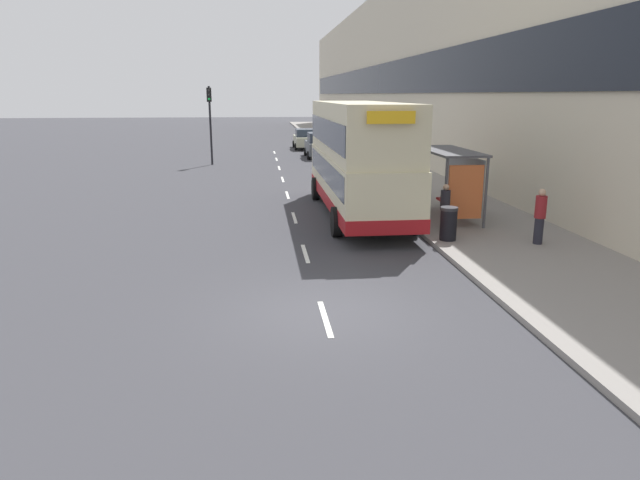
% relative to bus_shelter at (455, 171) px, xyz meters
% --- Properties ---
extents(ground_plane, '(220.00, 220.00, 0.00)m').
position_rel_bus_shelter_xyz_m(ground_plane, '(-5.77, -8.43, -1.88)').
color(ground_plane, '#38383D').
extents(pavement, '(5.00, 93.00, 0.14)m').
position_rel_bus_shelter_xyz_m(pavement, '(0.73, 30.07, -1.81)').
color(pavement, gray).
rests_on(pavement, ground_plane).
extents(terrace_facade, '(3.10, 93.00, 12.98)m').
position_rel_bus_shelter_xyz_m(terrace_facade, '(4.72, 30.07, 4.61)').
color(terrace_facade, beige).
rests_on(terrace_facade, ground_plane).
extents(lane_mark_0, '(0.12, 2.00, 0.01)m').
position_rel_bus_shelter_xyz_m(lane_mark_0, '(-5.77, -8.83, -1.87)').
color(lane_mark_0, silver).
rests_on(lane_mark_0, ground_plane).
extents(lane_mark_1, '(0.12, 2.00, 0.01)m').
position_rel_bus_shelter_xyz_m(lane_mark_1, '(-5.77, -3.74, -1.87)').
color(lane_mark_1, silver).
rests_on(lane_mark_1, ground_plane).
extents(lane_mark_2, '(0.12, 2.00, 0.01)m').
position_rel_bus_shelter_xyz_m(lane_mark_2, '(-5.77, 1.35, -1.87)').
color(lane_mark_2, silver).
rests_on(lane_mark_2, ground_plane).
extents(lane_mark_3, '(0.12, 2.00, 0.01)m').
position_rel_bus_shelter_xyz_m(lane_mark_3, '(-5.77, 6.44, -1.87)').
color(lane_mark_3, silver).
rests_on(lane_mark_3, ground_plane).
extents(lane_mark_4, '(0.12, 2.00, 0.01)m').
position_rel_bus_shelter_xyz_m(lane_mark_4, '(-5.77, 11.53, -1.87)').
color(lane_mark_4, silver).
rests_on(lane_mark_4, ground_plane).
extents(lane_mark_5, '(0.12, 2.00, 0.01)m').
position_rel_bus_shelter_xyz_m(lane_mark_5, '(-5.77, 16.62, -1.87)').
color(lane_mark_5, silver).
rests_on(lane_mark_5, ground_plane).
extents(lane_mark_6, '(0.12, 2.00, 0.01)m').
position_rel_bus_shelter_xyz_m(lane_mark_6, '(-5.77, 21.71, -1.87)').
color(lane_mark_6, silver).
rests_on(lane_mark_6, ground_plane).
extents(lane_mark_7, '(0.12, 2.00, 0.01)m').
position_rel_bus_shelter_xyz_m(lane_mark_7, '(-5.77, 26.80, -1.87)').
color(lane_mark_7, silver).
rests_on(lane_mark_7, ground_plane).
extents(bus_shelter, '(1.60, 4.20, 2.48)m').
position_rel_bus_shelter_xyz_m(bus_shelter, '(0.00, 0.00, 0.00)').
color(bus_shelter, '#4C4C51').
rests_on(bus_shelter, ground_plane).
extents(double_decker_bus_near, '(2.85, 10.64, 4.30)m').
position_rel_bus_shelter_xyz_m(double_decker_bus_near, '(-3.30, 1.55, 0.41)').
color(double_decker_bus_near, beige).
rests_on(double_decker_bus_near, ground_plane).
extents(car_0, '(1.91, 4.45, 1.85)m').
position_rel_bus_shelter_xyz_m(car_0, '(-2.61, 22.61, -0.97)').
color(car_0, '#4C5156').
rests_on(car_0, ground_plane).
extents(car_1, '(1.91, 4.58, 1.70)m').
position_rel_bus_shelter_xyz_m(car_1, '(-3.05, 29.79, -1.03)').
color(car_1, '#B7B799').
rests_on(car_1, ground_plane).
extents(pedestrian_at_shelter, '(0.36, 0.36, 1.84)m').
position_rel_bus_shelter_xyz_m(pedestrian_at_shelter, '(1.18, 1.52, -0.79)').
color(pedestrian_at_shelter, '#23232D').
rests_on(pedestrian_at_shelter, ground_plane).
extents(pedestrian_1, '(0.33, 0.33, 1.66)m').
position_rel_bus_shelter_xyz_m(pedestrian_1, '(2.40, 4.31, -0.89)').
color(pedestrian_1, '#23232D').
rests_on(pedestrian_1, ground_plane).
extents(pedestrian_2, '(0.34, 0.34, 1.70)m').
position_rel_bus_shelter_xyz_m(pedestrian_2, '(1.36, -3.87, -0.87)').
color(pedestrian_2, '#23232D').
rests_on(pedestrian_2, ground_plane).
extents(pedestrian_3, '(0.32, 0.32, 1.61)m').
position_rel_bus_shelter_xyz_m(pedestrian_3, '(-1.01, -2.07, -0.91)').
color(pedestrian_3, '#23232D').
rests_on(pedestrian_3, ground_plane).
extents(pedestrian_4, '(0.32, 0.32, 1.63)m').
position_rel_bus_shelter_xyz_m(pedestrian_4, '(-0.70, 2.42, -0.90)').
color(pedestrian_4, '#23232D').
rests_on(pedestrian_4, ground_plane).
extents(litter_bin, '(0.55, 0.55, 1.05)m').
position_rel_bus_shelter_xyz_m(litter_bin, '(-1.22, -3.11, -1.21)').
color(litter_bin, black).
rests_on(litter_bin, ground_plane).
extents(traffic_light_far_kerb, '(0.30, 0.32, 5.11)m').
position_rel_bus_shelter_xyz_m(traffic_light_far_kerb, '(-10.17, 18.90, 1.55)').
color(traffic_light_far_kerb, black).
rests_on(traffic_light_far_kerb, ground_plane).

